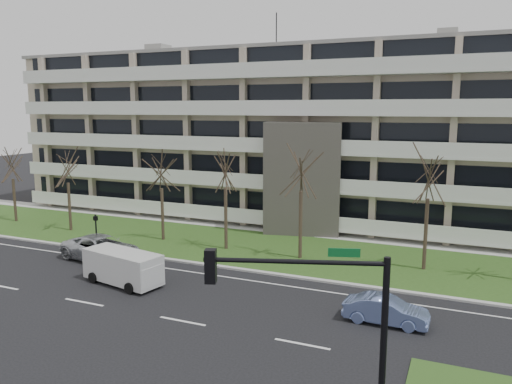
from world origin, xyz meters
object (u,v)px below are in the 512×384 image
at_px(silver_pickup, 102,249).
at_px(blue_sedan, 386,310).
at_px(pedestrian_signal, 96,228).
at_px(traffic_signal, 322,321).
at_px(white_van, 123,265).

relative_size(silver_pickup, blue_sedan, 1.52).
bearing_deg(blue_sedan, pedestrian_signal, 80.22).
xyz_separation_m(blue_sedan, traffic_signal, (-0.45, -9.73, 3.37)).
bearing_deg(pedestrian_signal, traffic_signal, -34.22).
relative_size(silver_pickup, traffic_signal, 0.97).
height_order(traffic_signal, pedestrian_signal, traffic_signal).
bearing_deg(blue_sedan, white_van, 92.83).
relative_size(white_van, pedestrian_signal, 1.87).
bearing_deg(traffic_signal, blue_sedan, 69.23).
bearing_deg(white_van, silver_pickup, 154.82).
height_order(white_van, traffic_signal, traffic_signal).
xyz_separation_m(silver_pickup, white_van, (4.14, -3.05, 0.31)).
height_order(silver_pickup, white_van, white_van).
bearing_deg(traffic_signal, silver_pickup, 128.19).
xyz_separation_m(white_van, pedestrian_signal, (-5.72, 4.38, 0.62)).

